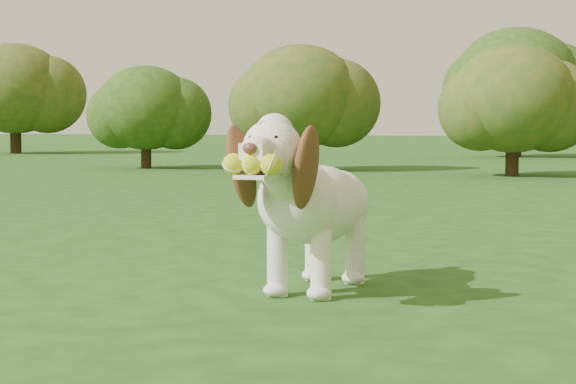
# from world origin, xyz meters

# --- Properties ---
(ground) EXTENTS (80.00, 80.00, 0.00)m
(ground) POSITION_xyz_m (0.00, 0.00, 0.00)
(ground) COLOR #184012
(ground) RESTS_ON ground
(dog) EXTENTS (0.41, 1.05, 0.68)m
(dog) POSITION_xyz_m (0.41, -0.40, 0.36)
(dog) COLOR white
(dog) RESTS_ON ground
(shrub_a) EXTENTS (1.37, 1.37, 1.42)m
(shrub_a) POSITION_xyz_m (-4.32, 8.31, 0.84)
(shrub_a) COLOR #382314
(shrub_a) RESTS_ON ground
(shrub_c) EXTENTS (1.51, 1.51, 1.56)m
(shrub_c) POSITION_xyz_m (0.67, 7.77, 0.92)
(shrub_c) COLOR #382314
(shrub_c) RESTS_ON ground
(shrub_g) EXTENTS (2.15, 2.15, 2.23)m
(shrub_g) POSITION_xyz_m (-9.51, 13.24, 1.31)
(shrub_g) COLOR #382314
(shrub_g) RESTS_ON ground
(shrub_i) EXTENTS (2.27, 2.27, 2.36)m
(shrub_i) POSITION_xyz_m (0.34, 14.09, 1.39)
(shrub_i) COLOR #382314
(shrub_i) RESTS_ON ground
(shrub_b) EXTENTS (1.61, 1.61, 1.67)m
(shrub_b) POSITION_xyz_m (-2.12, 8.38, 0.98)
(shrub_b) COLOR #382314
(shrub_b) RESTS_ON ground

